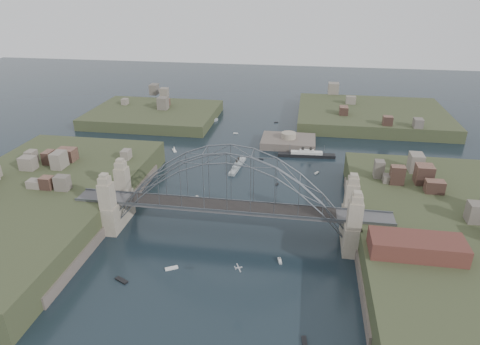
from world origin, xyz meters
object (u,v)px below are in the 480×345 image
object	(u,v)px
wharf_shed	(417,246)
ocean_liner	(306,155)
naval_cruiser_near	(238,166)
fort_island	(288,146)
naval_cruiser_far	(206,123)
bridge	(229,193)

from	to	relation	value
wharf_shed	ocean_liner	world-z (taller)	wharf_shed
wharf_shed	naval_cruiser_near	distance (m)	76.43
ocean_liner	fort_island	bearing A→B (deg)	123.44
naval_cruiser_near	ocean_liner	size ratio (longest dim) A/B	0.73
fort_island	wharf_shed	bearing A→B (deg)	-69.15
naval_cruiser_far	ocean_liner	world-z (taller)	ocean_liner
fort_island	naval_cruiser_far	size ratio (longest dim) A/B	1.49
fort_island	naval_cruiser_near	xyz separation A→B (m)	(-17.03, -26.10, 1.08)
naval_cruiser_far	bridge	bearing A→B (deg)	-72.87
naval_cruiser_near	ocean_liner	world-z (taller)	ocean_liner
bridge	naval_cruiser_far	distance (m)	96.68
ocean_liner	naval_cruiser_far	bearing A→B (deg)	145.16
naval_cruiser_far	wharf_shed	bearing A→B (deg)	-55.64
fort_island	naval_cruiser_near	size ratio (longest dim) A/B	1.37
bridge	naval_cruiser_near	world-z (taller)	bridge
fort_island	bridge	bearing A→B (deg)	-99.73
wharf_shed	naval_cruiser_near	size ratio (longest dim) A/B	1.24
fort_island	naval_cruiser_far	world-z (taller)	fort_island
wharf_shed	fort_island	bearing A→B (deg)	110.85
wharf_shed	naval_cruiser_near	world-z (taller)	wharf_shed
bridge	naval_cruiser_near	size ratio (longest dim) A/B	5.22
bridge	wharf_shed	distance (m)	46.23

